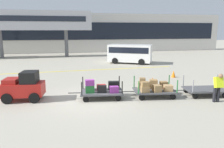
# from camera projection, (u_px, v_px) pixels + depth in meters

# --- Properties ---
(ground_plane) EXTENTS (120.00, 120.00, 0.00)m
(ground_plane) POSITION_uv_depth(u_px,v_px,m) (91.00, 99.00, 11.76)
(ground_plane) COLOR #A8A08E
(apron_lead_line) EXTENTS (19.03, 1.16, 0.01)m
(apron_lead_line) POSITION_uv_depth(u_px,v_px,m) (77.00, 71.00, 19.99)
(apron_lead_line) COLOR yellow
(apron_lead_line) RESTS_ON ground_plane
(terminal_building) EXTENTS (52.43, 2.51, 6.42)m
(terminal_building) POSITION_uv_depth(u_px,v_px,m) (75.00, 33.00, 36.05)
(terminal_building) COLOR beige
(terminal_building) RESTS_ON ground_plane
(jet_bridge) EXTENTS (17.73, 3.00, 6.28)m
(jet_bridge) POSITION_uv_depth(u_px,v_px,m) (19.00, 21.00, 28.53)
(jet_bridge) COLOR #B7B7BC
(jet_bridge) RESTS_ON ground_plane
(baggage_tug) EXTENTS (2.21, 1.43, 1.58)m
(baggage_tug) POSITION_uv_depth(u_px,v_px,m) (24.00, 87.00, 11.47)
(baggage_tug) COLOR red
(baggage_tug) RESTS_ON ground_plane
(baggage_cart_lead) EXTENTS (3.06, 1.65, 1.13)m
(baggage_cart_lead) POSITION_uv_depth(u_px,v_px,m) (101.00, 89.00, 11.89)
(baggage_cart_lead) COLOR #4C4C4F
(baggage_cart_lead) RESTS_ON ground_plane
(baggage_cart_middle) EXTENTS (3.06, 1.65, 1.10)m
(baggage_cart_middle) POSITION_uv_depth(u_px,v_px,m) (154.00, 88.00, 12.14)
(baggage_cart_middle) COLOR #4C4C4F
(baggage_cart_middle) RESTS_ON ground_plane
(baggage_cart_tail) EXTENTS (3.06, 1.65, 1.10)m
(baggage_cart_tail) POSITION_uv_depth(u_px,v_px,m) (205.00, 90.00, 12.42)
(baggage_cart_tail) COLOR #4C4C4F
(baggage_cart_tail) RESTS_ON ground_plane
(baggage_handler) EXTENTS (0.45, 0.47, 1.56)m
(baggage_handler) POSITION_uv_depth(u_px,v_px,m) (218.00, 86.00, 11.12)
(baggage_handler) COLOR black
(baggage_handler) RESTS_ON ground_plane
(shuttle_van) EXTENTS (5.13, 3.94, 2.10)m
(shuttle_van) POSITION_uv_depth(u_px,v_px,m) (130.00, 52.00, 24.22)
(shuttle_van) COLOR white
(shuttle_van) RESTS_ON ground_plane
(safety_cone_near) EXTENTS (0.36, 0.36, 0.55)m
(safety_cone_near) POSITION_uv_depth(u_px,v_px,m) (173.00, 74.00, 17.16)
(safety_cone_near) COLOR orange
(safety_cone_near) RESTS_ON ground_plane
(safety_cone_far) EXTENTS (0.36, 0.36, 0.55)m
(safety_cone_far) POSITION_uv_depth(u_px,v_px,m) (152.00, 81.00, 14.71)
(safety_cone_far) COLOR orange
(safety_cone_far) RESTS_ON ground_plane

